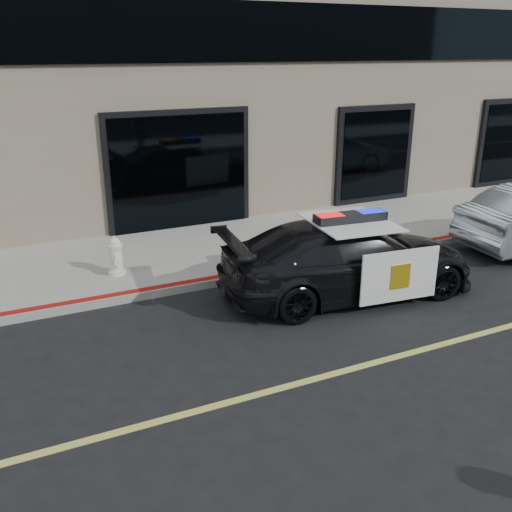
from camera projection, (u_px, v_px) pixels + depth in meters
name	position (u px, v px, depth m)	size (l,w,h in m)	color
ground	(402.00, 355.00, 8.20)	(120.00, 120.00, 0.00)	black
sidewalk_n	(250.00, 244.00, 12.63)	(60.00, 3.50, 0.15)	gray
police_car	(348.00, 258.00, 10.04)	(2.82, 4.99, 1.51)	black
fire_hydrant	(116.00, 257.00, 10.63)	(0.33, 0.46, 0.74)	white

